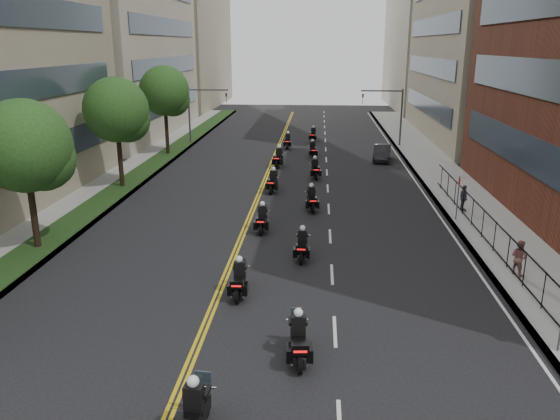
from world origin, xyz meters
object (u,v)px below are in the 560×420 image
Objects in this scene: motorcycle_6 at (273,182)px; motorcycle_8 at (279,158)px; motorcycle_1 at (298,340)px; motorcycle_4 at (262,220)px; motorcycle_5 at (312,200)px; pedestrian_b at (519,257)px; motorcycle_10 at (288,142)px; motorcycle_11 at (313,135)px; motorcycle_0 at (193,418)px; pedestrian_c at (464,198)px; motorcycle_3 at (302,246)px; motorcycle_9 at (313,150)px; motorcycle_2 at (239,280)px; motorcycle_7 at (315,169)px; parked_sedan at (382,153)px.

motorcycle_6 is 7.92m from motorcycle_8.
motorcycle_4 is at bearing 95.53° from motorcycle_1.
motorcycle_5 reaches higher than motorcycle_4.
motorcycle_6 reaches higher than pedestrian_b.
motorcycle_11 is (2.42, 4.11, -0.01)m from motorcycle_10.
motorcycle_0 is 1.09× the size of motorcycle_5.
motorcycle_0 is 1.60× the size of pedestrian_b.
motorcycle_4 is at bearing -128.86° from motorcycle_5.
motorcycle_8 reaches higher than motorcycle_11.
pedestrian_c reaches higher than motorcycle_11.
motorcycle_10 is (0.03, 41.07, -0.07)m from motorcycle_0.
motorcycle_1 is 8.61m from motorcycle_3.
motorcycle_9 is 27.25m from pedestrian_b.
motorcycle_2 is 16.18m from motorcycle_6.
motorcycle_10 is (-2.63, 20.53, -0.01)m from motorcycle_5.
motorcycle_8 is at bearing 89.00° from motorcycle_2.
motorcycle_7 is (2.84, 20.38, 0.02)m from motorcycle_2.
motorcycle_10 is 23.56m from pedestrian_c.
motorcycle_7 is at bearing 80.68° from motorcycle_2.
motorcycle_5 reaches higher than parked_sedan.
motorcycle_1 is 1.05× the size of motorcycle_10.
parked_sedan is at bearing 43.47° from motorcycle_7.
parked_sedan is 2.62× the size of pedestrian_b.
motorcycle_4 is 12.81m from pedestrian_b.
motorcycle_6 reaches higher than motorcycle_9.
motorcycle_4 is 0.97× the size of motorcycle_7.
motorcycle_6 is at bearing -89.77° from motorcycle_10.
parked_sedan is (6.05, 31.92, -0.02)m from motorcycle_1.
motorcycle_5 is 8.34m from motorcycle_7.
motorcycle_0 reaches higher than motorcycle_5.
motorcycle_0 is 0.61× the size of parked_sedan.
motorcycle_3 is at bearing -97.99° from motorcycle_9.
motorcycle_8 reaches higher than pedestrian_c.
motorcycle_0 is at bearing 141.72° from pedestrian_c.
motorcycle_7 reaches higher than motorcycle_9.
motorcycle_4 reaches higher than motorcycle_9.
pedestrian_b is at bearing -77.85° from motorcycle_9.
motorcycle_6 is at bearing -91.64° from motorcycle_11.
motorcycle_8 reaches higher than motorcycle_3.
motorcycle_2 reaches higher than motorcycle_9.
motorcycle_8 is at bearing 121.83° from motorcycle_7.
motorcycle_3 is at bearing -98.71° from motorcycle_7.
motorcycle_4 is at bearing 95.16° from motorcycle_0.
motorcycle_7 is 4.77m from motorcycle_8.
motorcycle_10 is at bearing 95.60° from motorcycle_8.
motorcycle_7 is 1.05× the size of motorcycle_9.
parked_sedan is (6.21, 23.31, 0.03)m from motorcycle_3.
motorcycle_5 is 13.07m from pedestrian_b.
motorcycle_8 is at bearing -96.69° from motorcycle_11.
motorcycle_0 is 1.01× the size of motorcycle_8.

